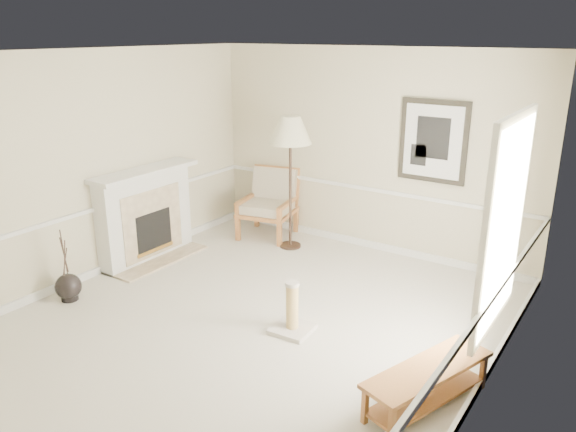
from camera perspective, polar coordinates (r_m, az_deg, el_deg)
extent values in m
plane|color=silver|center=(6.45, -3.41, -10.44)|extent=(5.50, 5.50, 0.00)
cube|color=beige|center=(8.17, 8.19, 6.53)|extent=(5.00, 0.04, 2.90)
cube|color=beige|center=(7.63, -18.83, 4.87)|extent=(0.04, 5.50, 2.90)
cube|color=beige|center=(4.86, 20.49, -2.74)|extent=(0.04, 5.50, 2.90)
cube|color=white|center=(5.65, -3.98, 16.27)|extent=(5.00, 5.50, 0.04)
cube|color=white|center=(8.55, 7.71, -2.71)|extent=(4.95, 0.04, 0.10)
cube|color=white|center=(8.28, 7.96, 2.78)|extent=(4.95, 0.04, 0.05)
cube|color=white|center=(5.22, 21.21, -0.80)|extent=(0.03, 1.20, 1.80)
cube|color=white|center=(5.22, 21.10, -0.78)|extent=(0.05, 1.34, 1.94)
cube|color=black|center=(7.74, 14.55, 7.36)|extent=(0.92, 0.04, 1.10)
cube|color=white|center=(7.72, 14.48, 7.33)|extent=(0.78, 0.01, 0.96)
cube|color=black|center=(7.70, 14.50, 7.69)|extent=(0.45, 0.01, 0.55)
cube|color=white|center=(8.10, -14.30, -0.02)|extent=(0.28, 1.50, 1.25)
cube|color=white|center=(7.89, -14.43, 4.44)|extent=(0.46, 1.64, 0.06)
cube|color=#C6B28E|center=(8.02, -13.56, -0.71)|extent=(0.02, 1.05, 0.95)
cube|color=black|center=(8.06, -13.45, -1.59)|extent=(0.02, 0.62, 0.58)
cube|color=gold|center=(8.14, -13.29, -3.32)|extent=(0.01, 0.66, 0.05)
cube|color=#C6B28E|center=(8.20, -13.21, -4.26)|extent=(0.60, 1.50, 0.03)
sphere|color=black|center=(7.28, -21.42, -6.67)|extent=(0.31, 0.31, 0.31)
cylinder|color=black|center=(7.33, -21.29, -7.62)|extent=(0.20, 0.20, 0.09)
cylinder|color=black|center=(7.13, -21.79, -3.70)|extent=(0.08, 0.11, 0.49)
cylinder|color=black|center=(7.14, -21.76, -3.99)|extent=(0.10, 0.14, 0.40)
cylinder|color=black|center=(7.11, -21.83, -3.41)|extent=(0.05, 0.06, 0.58)
cube|color=#A45D35|center=(8.68, -5.11, -1.14)|extent=(0.08, 0.08, 0.43)
cube|color=#A45D35|center=(9.27, -3.20, 0.20)|extent=(0.08, 0.08, 0.43)
cube|color=#A45D35|center=(8.41, -0.87, -1.73)|extent=(0.08, 0.08, 0.43)
cube|color=#A45D35|center=(9.01, 0.81, -0.31)|extent=(0.08, 0.08, 0.43)
cube|color=#A45D35|center=(8.78, -2.11, 0.39)|extent=(0.93, 0.93, 0.06)
cube|color=#A45D35|center=(8.99, -1.21, 3.15)|extent=(0.80, 0.34, 0.61)
cube|color=#A45D35|center=(8.86, -4.18, 1.81)|extent=(0.23, 0.78, 0.06)
cube|color=#A45D35|center=(8.59, 0.00, 1.33)|extent=(0.23, 0.78, 0.06)
cube|color=white|center=(8.75, -2.11, 1.02)|extent=(0.85, 0.85, 0.13)
cube|color=white|center=(8.93, -1.38, 3.18)|extent=(0.75, 0.37, 0.55)
cylinder|color=black|center=(8.46, 0.23, -3.01)|extent=(0.32, 0.32, 0.03)
cylinder|color=black|center=(8.17, 0.23, 2.83)|extent=(0.04, 0.04, 1.77)
cone|color=beige|center=(7.99, 0.24, 8.74)|extent=(0.71, 0.71, 0.39)
cube|color=#A45D35|center=(5.10, 14.08, -14.87)|extent=(0.80, 1.36, 0.04)
cube|color=#A45D35|center=(5.25, 13.85, -17.26)|extent=(0.71, 1.25, 0.03)
cube|color=#A45D35|center=(4.91, 7.83, -18.54)|extent=(0.06, 0.06, 0.34)
cube|color=#A45D35|center=(4.75, 10.50, -20.14)|extent=(0.06, 0.06, 0.34)
cube|color=#A45D35|center=(5.69, 16.66, -13.58)|extent=(0.06, 0.06, 0.34)
cube|color=#A45D35|center=(5.55, 19.19, -14.72)|extent=(0.06, 0.06, 0.34)
cube|color=beige|center=(6.19, 0.42, -11.42)|extent=(0.44, 0.44, 0.05)
cylinder|color=tan|center=(6.06, 0.43, -9.18)|extent=(0.13, 0.13, 0.49)
cylinder|color=beige|center=(5.94, 0.43, -6.90)|extent=(0.15, 0.15, 0.04)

